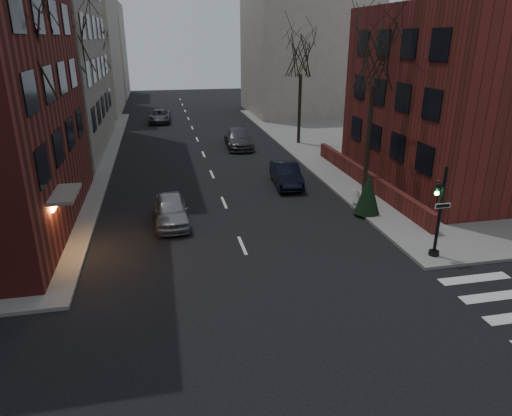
{
  "coord_description": "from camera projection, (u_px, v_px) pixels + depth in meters",
  "views": [
    {
      "loc": [
        -3.35,
        -7.0,
        9.14
      ],
      "look_at": [
        0.56,
        11.53,
        2.0
      ],
      "focal_mm": 32.0,
      "sensor_mm": 36.0,
      "label": 1
    }
  ],
  "objects": [
    {
      "name": "parked_sedan",
      "position": [
        286.0,
        174.0,
        29.64
      ],
      "size": [
        1.95,
        4.62,
        1.48
      ],
      "primitive_type": "imported",
      "rotation": [
        0.0,
        0.0,
        -0.09
      ],
      "color": "black",
      "rests_on": "ground"
    },
    {
      "name": "building_distant_ra",
      "position": [
        306.0,
        46.0,
        56.14
      ],
      "size": [
        14.0,
        14.0,
        16.0
      ],
      "primitive_type": "cube",
      "color": "#BCB19F",
      "rests_on": "ground"
    },
    {
      "name": "building_distant_lb",
      "position": [
        91.0,
        51.0,
        71.23
      ],
      "size": [
        10.0,
        12.0,
        14.0
      ],
      "primitive_type": "cube",
      "color": "#BCB19F",
      "rests_on": "ground"
    },
    {
      "name": "tree_left_c",
      "position": [
        95.0,
        49.0,
        42.38
      ],
      "size": [
        3.96,
        3.96,
        9.72
      ],
      "color": "#2D231C",
      "rests_on": "sidewalk_far_left"
    },
    {
      "name": "low_wall_right",
      "position": [
        365.0,
        178.0,
        29.25
      ],
      "size": [
        0.35,
        16.0,
        1.0
      ],
      "primitive_type": "cube",
      "color": "maroon",
      "rests_on": "sidewalk_far_right"
    },
    {
      "name": "tree_right_b",
      "position": [
        301.0,
        56.0,
        38.61
      ],
      "size": [
        3.74,
        3.74,
        9.18
      ],
      "color": "#2D231C",
      "rests_on": "sidewalk_far_right"
    },
    {
      "name": "streetlamp_far",
      "position": [
        108.0,
        89.0,
        45.66
      ],
      "size": [
        0.36,
        0.36,
        6.28
      ],
      "color": "black",
      "rests_on": "sidewalk_far_left"
    },
    {
      "name": "building_distant_la",
      "position": [
        54.0,
        38.0,
        54.57
      ],
      "size": [
        14.0,
        16.0,
        18.0
      ],
      "primitive_type": "cube",
      "color": "#BCB19F",
      "rests_on": "ground"
    },
    {
      "name": "car_lane_gray",
      "position": [
        238.0,
        139.0,
        39.83
      ],
      "size": [
        2.45,
        5.49,
        1.56
      ],
      "primitive_type": "imported",
      "rotation": [
        0.0,
        0.0,
        -0.05
      ],
      "color": "#404045",
      "rests_on": "ground"
    },
    {
      "name": "tree_left_b",
      "position": [
        67.0,
        40.0,
        29.25
      ],
      "size": [
        4.4,
        4.4,
        10.8
      ],
      "color": "#2D231C",
      "rests_on": "sidewalk_far_left"
    },
    {
      "name": "streetlamp_near",
      "position": [
        77.0,
        124.0,
        27.35
      ],
      "size": [
        0.36,
        0.36,
        6.28
      ],
      "color": "black",
      "rests_on": "sidewalk_far_left"
    },
    {
      "name": "sidewalk_far_right",
      "position": [
        508.0,
        138.0,
        43.33
      ],
      "size": [
        44.0,
        44.0,
        0.15
      ],
      "primitive_type": "cube",
      "color": "gray",
      "rests_on": "ground"
    },
    {
      "name": "building_right_brick",
      "position": [
        477.0,
        98.0,
        28.93
      ],
      "size": [
        12.0,
        14.0,
        11.0
      ],
      "primitive_type": "cube",
      "color": "maroon",
      "rests_on": "ground"
    },
    {
      "name": "car_lane_silver",
      "position": [
        171.0,
        210.0,
        23.55
      ],
      "size": [
        1.85,
        4.35,
        1.47
      ],
      "primitive_type": "imported",
      "rotation": [
        0.0,
        0.0,
        0.03
      ],
      "color": "gray",
      "rests_on": "ground"
    },
    {
      "name": "evergreen_shrub",
      "position": [
        368.0,
        193.0,
        24.41
      ],
      "size": [
        1.65,
        1.65,
        2.26
      ],
      "primitive_type": "cone",
      "rotation": [
        0.0,
        0.0,
        0.25
      ],
      "color": "black",
      "rests_on": "sidewalk_far_right"
    },
    {
      "name": "tree_left_a",
      "position": [
        17.0,
        54.0,
        18.41
      ],
      "size": [
        4.18,
        4.18,
        10.26
      ],
      "color": "#2D231C",
      "rests_on": "sidewalk_far_left"
    },
    {
      "name": "car_lane_far",
      "position": [
        160.0,
        116.0,
        51.49
      ],
      "size": [
        2.59,
        5.18,
        1.41
      ],
      "primitive_type": "imported",
      "rotation": [
        0.0,
        0.0,
        -0.05
      ],
      "color": "#404045",
      "rests_on": "ground"
    },
    {
      "name": "tree_right_a",
      "position": [
        375.0,
        58.0,
        25.63
      ],
      "size": [
        3.96,
        3.96,
        9.72
      ],
      "color": "#2D231C",
      "rests_on": "sidewalk_far_right"
    },
    {
      "name": "sandwich_board",
      "position": [
        356.0,
        197.0,
        26.0
      ],
      "size": [
        0.42,
        0.55,
        0.83
      ],
      "primitive_type": "cube",
      "rotation": [
        0.0,
        0.0,
        -0.1
      ],
      "color": "white",
      "rests_on": "sidewalk_far_right"
    },
    {
      "name": "traffic_signal",
      "position": [
        438.0,
        218.0,
        19.38
      ],
      "size": [
        0.76,
        0.44,
        4.0
      ],
      "color": "black",
      "rests_on": "sidewalk_far_right"
    }
  ]
}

